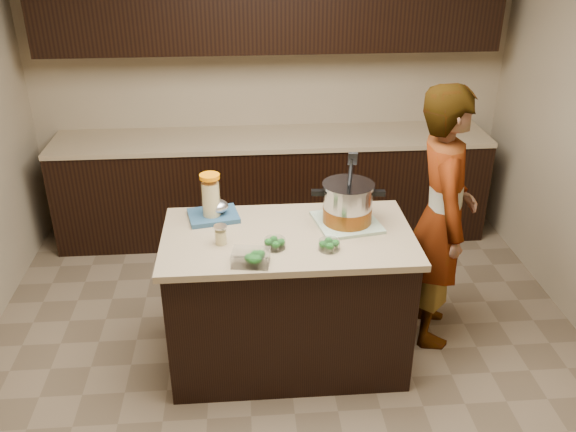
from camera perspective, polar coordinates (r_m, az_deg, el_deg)
name	(u,v)px	position (r m, az deg, el deg)	size (l,w,h in m)	color
ground_plane	(288,357)	(4.04, 0.00, -13.01)	(4.00, 4.00, 0.00)	brown
room_shell	(288,97)	(3.22, 0.00, 11.10)	(4.04, 4.04, 2.72)	tan
back_cabinets	(272,130)	(5.11, -1.54, 8.05)	(3.60, 0.63, 2.33)	black
island	(288,298)	(3.76, 0.00, -7.73)	(1.46, 0.81, 0.90)	black
dish_towel	(347,222)	(3.66, 5.52, -0.59)	(0.36, 0.36, 0.02)	#608D5F
stock_pot	(348,205)	(3.61, 5.60, 0.99)	(0.43, 0.33, 0.44)	#B7B7BC
lemonade_pitcher	(211,199)	(3.67, -7.22, 1.59)	(0.14, 0.14, 0.29)	#D0BD7F
mason_jar	(221,235)	(3.43, -6.32, -1.80)	(0.09, 0.09, 0.12)	#D0BD7F
broccoli_tub_left	(275,244)	(3.38, -1.25, -2.63)	(0.14, 0.14, 0.06)	silver
broccoli_tub_right	(329,246)	(3.37, 3.86, -2.77)	(0.15, 0.15, 0.06)	silver
broccoli_tub_rect	(251,258)	(3.24, -3.51, -3.97)	(0.22, 0.17, 0.07)	silver
blue_tray	(215,212)	(3.72, -6.89, 0.35)	(0.33, 0.29, 0.11)	navy
person	(441,218)	(3.92, 14.17, -0.22)	(0.62, 0.41, 1.71)	gray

